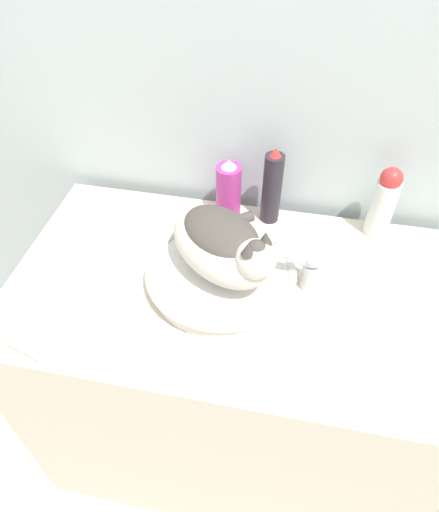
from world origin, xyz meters
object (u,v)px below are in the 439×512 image
at_px(hairspray_can_black, 272,188).
at_px(cream_tube, 16,343).
at_px(cat, 224,244).
at_px(lotion_bottle_white, 384,202).
at_px(faucet, 309,266).
at_px(spray_bottle_trigger, 229,190).

height_order(hairspray_can_black, cream_tube, hairspray_can_black).
bearing_deg(cat, lotion_bottle_white, 73.65).
height_order(faucet, hairspray_can_black, hairspray_can_black).
distance_m(faucet, hairspray_can_black, 0.25).
xyz_separation_m(cat, spray_bottle_trigger, (-0.04, 0.25, -0.05)).
relative_size(cat, spray_bottle_trigger, 1.95).
height_order(cat, cream_tube, cat).
height_order(faucet, cream_tube, faucet).
bearing_deg(lotion_bottle_white, cream_tube, -145.45).
relative_size(hairspray_can_black, cream_tube, 1.50).
xyz_separation_m(cat, faucet, (0.19, 0.03, -0.06)).
xyz_separation_m(faucet, spray_bottle_trigger, (-0.23, 0.22, 0.01)).
xyz_separation_m(spray_bottle_trigger, lotion_bottle_white, (0.39, 0.00, 0.02)).
distance_m(cat, faucet, 0.20).
relative_size(hairspray_can_black, spray_bottle_trigger, 1.28).
bearing_deg(lotion_bottle_white, hairspray_can_black, 180.00).
bearing_deg(cream_tube, hairspray_can_black, 47.77).
height_order(cat, lotion_bottle_white, cat).
bearing_deg(cream_tube, spray_bottle_trigger, 55.51).
bearing_deg(lotion_bottle_white, faucet, -126.59).
bearing_deg(hairspray_can_black, cat, -106.91).
bearing_deg(faucet, cat, 1.39).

